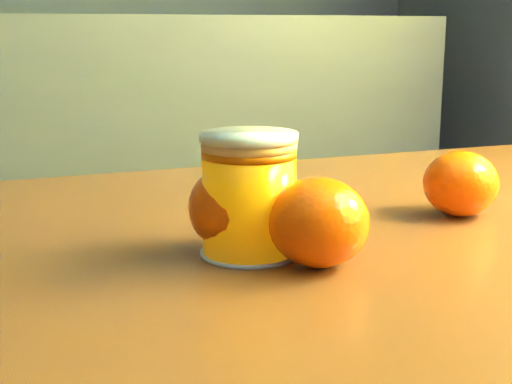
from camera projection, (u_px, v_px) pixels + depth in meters
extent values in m
cube|color=brown|center=(352.00, 257.00, 0.58)|extent=(1.02, 0.77, 0.04)
cylinder|color=orange|center=(249.00, 203.00, 0.51)|extent=(0.07, 0.07, 0.08)
cylinder|color=#E5A75D|center=(249.00, 145.00, 0.50)|extent=(0.07, 0.07, 0.01)
cylinder|color=silver|center=(249.00, 138.00, 0.50)|extent=(0.07, 0.07, 0.00)
ellipsoid|color=#FF5105|center=(241.00, 207.00, 0.52)|extent=(0.08, 0.08, 0.07)
ellipsoid|color=#FF5105|center=(461.00, 183.00, 0.63)|extent=(0.08, 0.08, 0.06)
ellipsoid|color=#FF5105|center=(319.00, 222.00, 0.49)|extent=(0.07, 0.07, 0.06)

